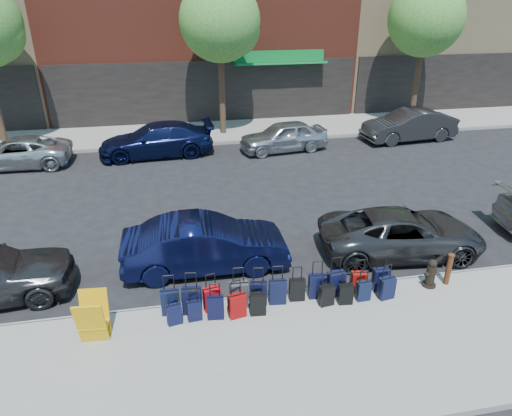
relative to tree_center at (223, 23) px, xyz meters
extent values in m
plane|color=black|center=(-0.64, -9.50, -5.41)|extent=(120.00, 120.00, 0.00)
cube|color=gray|center=(-0.64, -16.00, -5.34)|extent=(60.00, 4.00, 0.15)
cube|color=gray|center=(-0.64, 0.50, -5.34)|extent=(60.00, 4.00, 0.15)
cube|color=gray|center=(-0.64, -13.98, -5.34)|extent=(60.00, 0.08, 0.15)
cube|color=gray|center=(-0.64, -1.52, -5.34)|extent=(60.00, 0.08, 0.15)
cube|color=black|center=(-0.64, 2.45, -3.71)|extent=(16.66, 0.15, 3.40)
cube|color=#0B6A2C|center=(3.36, 2.10, -2.21)|extent=(5.00, 0.91, 0.27)
cube|color=#0B6A2C|center=(3.36, 2.40, -1.86)|extent=(5.00, 0.10, 0.60)
cube|color=black|center=(15.36, 2.45, -3.71)|extent=(14.70, 0.15, 3.40)
cylinder|color=black|center=(-0.14, 0.00, -2.86)|extent=(0.30, 0.30, 4.80)
sphere|color=#2F7125|center=(-0.14, 0.00, 0.11)|extent=(3.80, 3.80, 3.80)
sphere|color=#2F7125|center=(0.46, 0.00, -0.27)|extent=(2.58, 2.58, 2.58)
cylinder|color=black|center=(10.36, 0.00, -2.86)|extent=(0.30, 0.30, 4.80)
sphere|color=#2F7125|center=(10.36, 0.00, 0.11)|extent=(3.80, 3.80, 3.80)
sphere|color=#2F7125|center=(10.96, 0.00, -0.27)|extent=(2.58, 2.58, 2.58)
cube|color=black|center=(-3.15, -14.26, -4.96)|extent=(0.41, 0.24, 0.61)
cylinder|color=black|center=(-3.15, -14.26, -4.29)|extent=(0.23, 0.04, 0.03)
cube|color=black|center=(-2.67, -14.34, -4.94)|extent=(0.46, 0.30, 0.65)
cylinder|color=black|center=(-2.67, -14.34, -4.24)|extent=(0.24, 0.07, 0.03)
cube|color=#A00A11|center=(-2.21, -14.31, -4.97)|extent=(0.42, 0.28, 0.58)
cylinder|color=black|center=(-2.21, -14.31, -4.34)|extent=(0.22, 0.07, 0.03)
cube|color=#323236|center=(-1.58, -14.30, -4.95)|extent=(0.43, 0.25, 0.63)
cylinder|color=black|center=(-1.58, -14.30, -4.26)|extent=(0.24, 0.04, 0.03)
cube|color=black|center=(-1.12, -14.29, -4.96)|extent=(0.43, 0.28, 0.59)
cylinder|color=black|center=(-1.12, -14.29, -4.32)|extent=(0.22, 0.07, 0.03)
cube|color=black|center=(-0.67, -14.35, -4.96)|extent=(0.43, 0.27, 0.61)
cylinder|color=black|center=(-0.67, -14.35, -4.30)|extent=(0.23, 0.06, 0.03)
cube|color=black|center=(-0.19, -14.32, -4.99)|extent=(0.39, 0.24, 0.55)
cylinder|color=black|center=(-0.19, -14.32, -4.39)|extent=(0.21, 0.05, 0.03)
cube|color=black|center=(0.31, -14.31, -4.96)|extent=(0.43, 0.27, 0.61)
cylinder|color=black|center=(0.31, -14.31, -4.30)|extent=(0.23, 0.06, 0.03)
cube|color=black|center=(0.78, -14.31, -4.95)|extent=(0.44, 0.27, 0.63)
cylinder|color=black|center=(0.78, -14.31, -4.26)|extent=(0.24, 0.05, 0.03)
cube|color=maroon|center=(1.37, -14.31, -4.99)|extent=(0.39, 0.24, 0.55)
cylinder|color=black|center=(1.37, -14.31, -4.39)|extent=(0.21, 0.06, 0.03)
cube|color=black|center=(1.93, -14.32, -4.97)|extent=(0.40, 0.23, 0.58)
cylinder|color=black|center=(1.93, -14.32, -4.34)|extent=(0.22, 0.04, 0.03)
cube|color=black|center=(-3.08, -14.64, -5.02)|extent=(0.36, 0.25, 0.48)
cylinder|color=black|center=(-3.08, -14.64, -4.50)|extent=(0.19, 0.07, 0.03)
cube|color=black|center=(-2.63, -14.60, -5.03)|extent=(0.33, 0.21, 0.47)
cylinder|color=black|center=(-2.63, -14.60, -4.52)|extent=(0.18, 0.05, 0.03)
cube|color=black|center=(-2.17, -14.62, -4.99)|extent=(0.39, 0.25, 0.55)
cylinder|color=black|center=(-2.17, -14.62, -4.39)|extent=(0.21, 0.05, 0.03)
cube|color=maroon|center=(-1.68, -14.66, -4.98)|extent=(0.42, 0.30, 0.57)
cylinder|color=black|center=(-1.68, -14.66, -4.36)|extent=(0.22, 0.07, 0.03)
cube|color=black|center=(-1.20, -14.66, -4.99)|extent=(0.38, 0.24, 0.54)
cylinder|color=black|center=(-1.20, -14.66, -4.41)|extent=(0.21, 0.05, 0.03)
cube|color=black|center=(0.44, -14.64, -5.01)|extent=(0.37, 0.25, 0.51)
cylinder|color=black|center=(0.44, -14.64, -4.46)|extent=(0.20, 0.06, 0.03)
cube|color=black|center=(0.89, -14.67, -5.01)|extent=(0.36, 0.23, 0.50)
cylinder|color=black|center=(0.89, -14.67, -4.47)|extent=(0.19, 0.05, 0.03)
cube|color=black|center=(1.36, -14.62, -5.02)|extent=(0.34, 0.20, 0.49)
cylinder|color=black|center=(1.36, -14.62, -4.49)|extent=(0.19, 0.04, 0.03)
cube|color=black|center=(1.93, -14.66, -4.99)|extent=(0.40, 0.28, 0.55)
cylinder|color=black|center=(1.93, -14.66, -4.39)|extent=(0.21, 0.07, 0.03)
cylinder|color=black|center=(3.22, -14.41, -5.23)|extent=(0.34, 0.34, 0.06)
cylinder|color=black|center=(3.22, -14.41, -4.94)|extent=(0.23, 0.23, 0.53)
sphere|color=black|center=(3.22, -14.41, -4.61)|extent=(0.21, 0.21, 0.21)
cylinder|color=black|center=(3.22, -14.41, -4.89)|extent=(0.39, 0.19, 0.09)
cylinder|color=#38190C|center=(3.69, -14.40, -4.85)|extent=(0.14, 0.14, 0.83)
cylinder|color=#38190C|center=(3.69, -14.40, -4.43)|extent=(0.16, 0.16, 0.04)
cube|color=#DD9F0C|center=(-4.75, -15.00, -4.73)|extent=(0.61, 0.31, 1.06)
cube|color=#DD9F0C|center=(-4.72, -14.62, -4.73)|extent=(0.61, 0.31, 1.06)
cube|color=#DD9F0C|center=(-4.74, -14.81, -4.89)|extent=(0.62, 0.43, 0.02)
imported|color=#0D1139|center=(-2.16, -12.30, -4.69)|extent=(4.39, 1.56, 1.44)
imported|color=#343437|center=(3.37, -12.54, -4.77)|extent=(4.78, 2.54, 1.28)
imported|color=silver|center=(-9.35, -2.91, -4.79)|extent=(4.52, 2.16, 1.24)
imported|color=#0C1236|center=(-3.49, -2.59, -4.68)|extent=(5.19, 2.37, 1.47)
imported|color=silver|center=(2.30, -2.99, -4.72)|extent=(4.25, 2.16, 1.39)
imported|color=#2F2F31|center=(8.81, -2.59, -4.65)|extent=(4.78, 2.04, 1.53)
camera|label=1|loc=(-2.83, -22.87, 1.45)|focal=32.00mm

